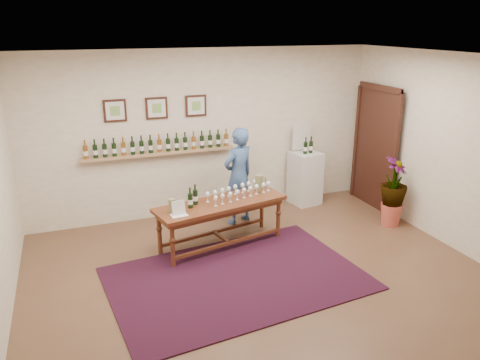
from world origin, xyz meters
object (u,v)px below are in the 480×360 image
object	(u,v)px
tasting_table	(221,209)
potted_plant	(393,192)
display_pedestal	(305,178)
person	(238,176)

from	to	relation	value
tasting_table	potted_plant	world-z (taller)	potted_plant
display_pedestal	person	xyz separation A→B (m)	(-1.45, -0.40, 0.33)
display_pedestal	potted_plant	size ratio (longest dim) A/B	0.97
tasting_table	person	bearing A→B (deg)	41.23
person	tasting_table	bearing A→B (deg)	31.11
display_pedestal	potted_plant	distance (m)	1.64
person	potted_plant	bearing A→B (deg)	134.64
tasting_table	person	world-z (taller)	person
display_pedestal	potted_plant	bearing A→B (deg)	-58.24
display_pedestal	person	distance (m)	1.54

